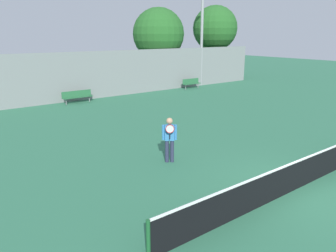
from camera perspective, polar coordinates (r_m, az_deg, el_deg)
ground_plane at (r=10.82m, az=21.26°, el=-10.26°), size 100.00×100.00×0.00m
tennis_net at (r=10.63m, az=21.52°, el=-7.90°), size 10.79×0.09×0.95m
tennis_player at (r=11.82m, az=0.26°, el=-1.97°), size 0.53×0.51×1.67m
bench_courtside_far at (r=28.54m, az=4.08°, el=7.56°), size 1.77×0.40×0.83m
bench_adjacent_court at (r=23.18m, az=-15.54°, el=5.13°), size 2.07×0.40×0.83m
light_pole_far_right at (r=30.13m, az=5.94°, el=16.89°), size 0.90×0.60×8.66m
back_fence at (r=23.77m, az=-16.02°, el=8.24°), size 35.62×0.06×3.38m
tree_green_tall at (r=29.83m, az=-1.66°, el=15.69°), size 4.51×4.51×6.80m
tree_green_broad at (r=34.79m, az=8.19°, el=16.46°), size 4.47×4.47×7.34m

